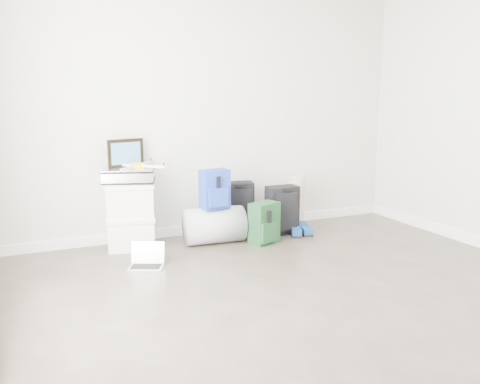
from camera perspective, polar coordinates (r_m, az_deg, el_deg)
name	(u,v)px	position (r m, az deg, el deg)	size (l,w,h in m)	color
ground	(344,320)	(3.68, 11.60, -13.88)	(5.00, 5.00, 0.00)	#332B25
room_envelope	(353,63)	(3.36, 12.60, 13.93)	(4.52, 5.02, 2.71)	silver
boxes_stack	(131,215)	(5.18, -12.19, -2.57)	(0.54, 0.47, 0.67)	white
briefcase	(129,176)	(5.10, -12.38, 1.82)	(0.48, 0.35, 0.14)	#B2B2B7
painting	(126,153)	(5.17, -12.70, 4.28)	(0.37, 0.11, 0.28)	black
drone	(137,166)	(5.09, -11.50, 2.93)	(0.46, 0.46, 0.05)	yellow
duffel_bag	(214,225)	(5.28, -2.91, -3.75)	(0.37, 0.37, 0.61)	gray
blue_backpack	(215,190)	(5.17, -2.83, 0.25)	(0.30, 0.23, 0.40)	#1A24A9
large_suitcase	(237,208)	(5.63, -0.39, -1.77)	(0.41, 0.31, 0.57)	black
green_backpack	(265,224)	(5.27, 2.78, -3.58)	(0.35, 0.31, 0.43)	#143721
carry_on	(282,210)	(5.61, 4.77, -2.04)	(0.34, 0.23, 0.53)	black
shoes	(300,231)	(5.65, 6.81, -4.33)	(0.30, 0.29, 0.09)	black
rolled_rug	(296,202)	(5.90, 6.29, -1.14)	(0.19, 0.19, 0.59)	tan
laptop	(147,261)	(4.68, -10.42, -7.63)	(0.36, 0.32, 0.21)	#B7B6BB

